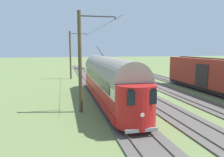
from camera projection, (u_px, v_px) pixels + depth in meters
name	position (u px, v px, depth m)	size (l,w,h in m)	color
ground_plane	(152.00, 91.00, 25.69)	(220.00, 220.00, 0.00)	olive
track_streetcar_siding	(196.00, 88.00, 27.41)	(2.80, 80.00, 0.18)	#56514C
track_adjacent_siding	(166.00, 89.00, 26.46)	(2.80, 80.00, 0.18)	#56514C
track_third_siding	(135.00, 91.00, 25.51)	(2.80, 80.00, 0.18)	#56514C
track_outer_siding	(101.00, 92.00, 24.56)	(2.80, 80.00, 0.18)	#56514C
vintage_streetcar	(108.00, 78.00, 20.25)	(2.65, 18.07, 5.23)	red
boxcar_adjacent	(213.00, 74.00, 24.26)	(2.96, 14.72, 3.85)	maroon
catenary_pole_foreground	(71.00, 54.00, 35.43)	(3.09, 0.28, 7.97)	#4C3D28
catenary_pole_mid_near	(81.00, 60.00, 16.58)	(3.09, 0.28, 7.97)	#4C3D28
overhead_wire_run	(95.00, 30.00, 26.84)	(2.88, 23.55, 0.18)	black
switch_stand	(178.00, 76.00, 34.53)	(0.50, 0.30, 1.24)	black
track_end_bumper	(137.00, 76.00, 36.66)	(1.80, 0.60, 0.80)	#B2A519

